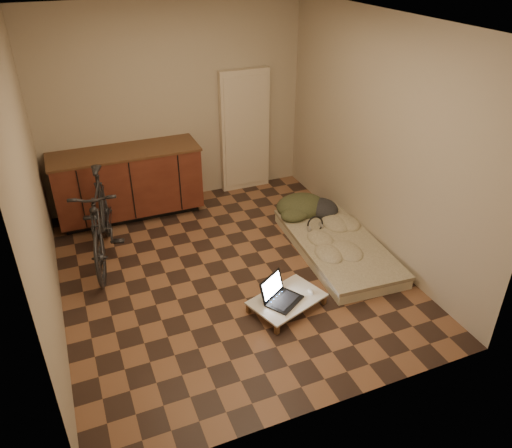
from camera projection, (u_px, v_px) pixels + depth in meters
name	position (u px, v px, depth m)	size (l,w,h in m)	color
room_shell	(226.00, 163.00, 4.85)	(3.50, 4.00, 2.60)	brown
cabinets	(128.00, 183.00, 6.38)	(1.84, 0.62, 0.91)	black
appliance_panel	(245.00, 131.00, 6.93)	(0.70, 0.10, 1.70)	beige
bicycle	(100.00, 215.00, 5.48)	(0.51, 1.72, 1.11)	black
futon	(337.00, 246.00, 5.81)	(0.99, 1.88, 0.16)	beige
clothing_pile	(307.00, 201.00, 6.33)	(0.68, 0.57, 0.27)	#363B22
headphones	(315.00, 224.00, 5.95)	(0.23, 0.21, 0.15)	black
lap_desk	(287.00, 300.00, 4.92)	(0.83, 0.67, 0.12)	brown
laptop	(280.00, 296.00, 4.87)	(0.45, 0.44, 0.24)	black
mouse	(311.00, 291.00, 4.99)	(0.05, 0.09, 0.03)	white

